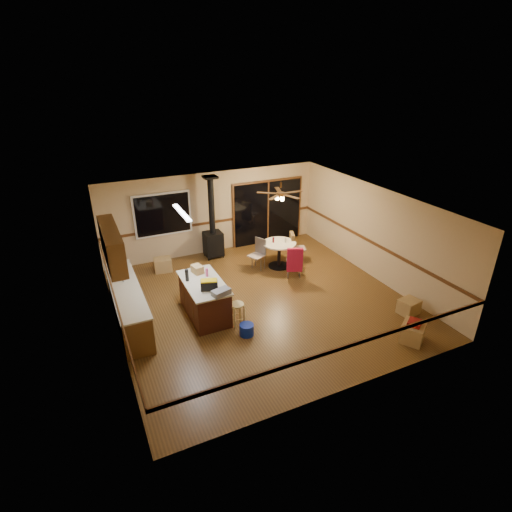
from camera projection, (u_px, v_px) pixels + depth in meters
floor at (261, 301)px, 10.29m from camera, size 7.00×7.00×0.00m
ceiling at (261, 204)px, 9.19m from camera, size 7.00×7.00×0.00m
wall_back at (213, 213)px, 12.61m from camera, size 7.00×0.00×7.00m
wall_front at (349, 333)px, 6.87m from camera, size 7.00×0.00×7.00m
wall_left at (112, 285)px, 8.40m from camera, size 0.00×7.00×7.00m
wall_right at (375, 233)px, 11.08m from camera, size 0.00×7.00×7.00m
chair_rail at (261, 266)px, 9.87m from camera, size 7.00×7.00×0.08m
window at (163, 214)px, 11.87m from camera, size 1.72×0.10×1.32m
sliding_door at (268, 213)px, 13.40m from camera, size 2.52×0.10×2.10m
lower_cabinets at (128, 305)px, 9.29m from camera, size 0.60×3.00×0.86m
countertop at (125, 288)px, 9.10m from camera, size 0.64×3.04×0.04m
upper_cabinets at (112, 245)px, 8.79m from camera, size 0.35×2.00×0.80m
kitchen_island at (204, 298)px, 9.52m from camera, size 0.88×1.68×0.90m
wood_stove at (213, 235)px, 12.41m from camera, size 0.55×0.50×2.52m
ceiling_fan at (281, 196)px, 11.15m from camera, size 0.24×0.24×0.55m
fluorescent_strip at (182, 213)px, 8.76m from camera, size 0.10×1.20×0.04m
toolbox_grey at (221, 292)px, 8.78m from camera, size 0.46×0.34×0.13m
toolbox_black at (209, 285)px, 8.98m from camera, size 0.42×0.30×0.21m
toolbox_yellow_lid at (209, 281)px, 8.93m from camera, size 0.41×0.29×0.03m
box_on_island at (197, 269)px, 9.72m from camera, size 0.27×0.33×0.19m
bottle_dark at (187, 275)px, 9.34m from camera, size 0.09×0.09×0.29m
bottle_pink at (207, 272)px, 9.56m from camera, size 0.07×0.07×0.21m
bottle_white at (195, 268)px, 9.79m from camera, size 0.07×0.07×0.17m
bar_stool at (237, 315)px, 9.19m from camera, size 0.39×0.39×0.58m
blue_bucket at (247, 330)px, 8.92m from camera, size 0.35×0.35×0.27m
dining_table at (279, 250)px, 11.86m from camera, size 0.99×0.99×0.78m
glass_red at (273, 240)px, 11.75m from camera, size 0.07×0.07×0.16m
glass_cream at (286, 240)px, 11.76m from camera, size 0.06×0.06×0.14m
chair_left at (259, 250)px, 11.73m from camera, size 0.54×0.53×0.51m
chair_near at (295, 260)px, 11.14m from camera, size 0.57×0.59×0.70m
chair_right at (293, 244)px, 12.13m from camera, size 0.58×0.56×0.70m
box_under_window at (163, 265)px, 11.74m from camera, size 0.54×0.46×0.40m
box_corner_a at (413, 332)px, 8.71m from camera, size 0.71×0.68×0.41m
box_corner_b at (409, 307)px, 9.69m from camera, size 0.51×0.46×0.37m
box_small_red at (415, 323)px, 8.60m from camera, size 0.41×0.39×0.08m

